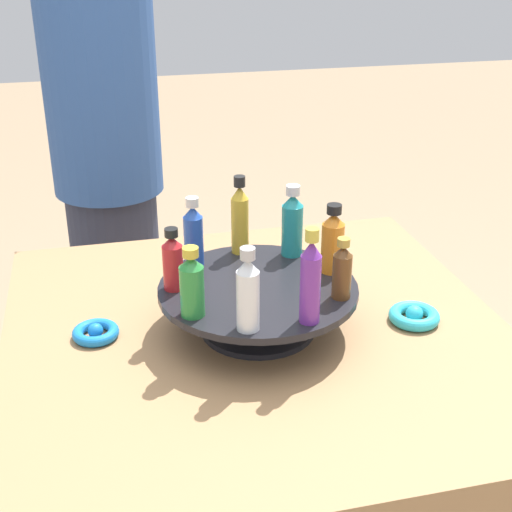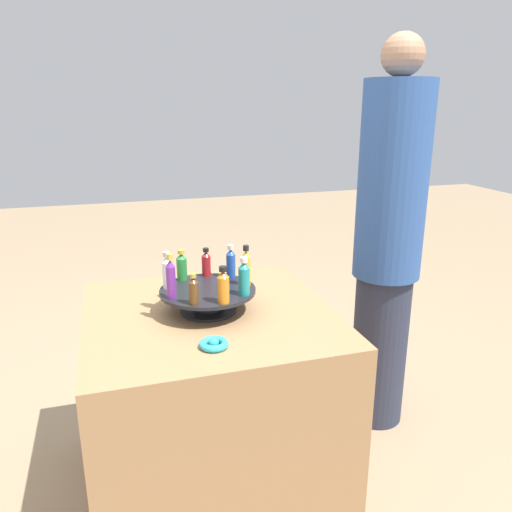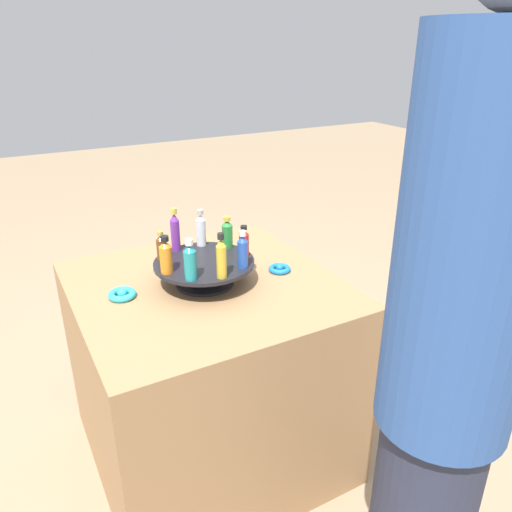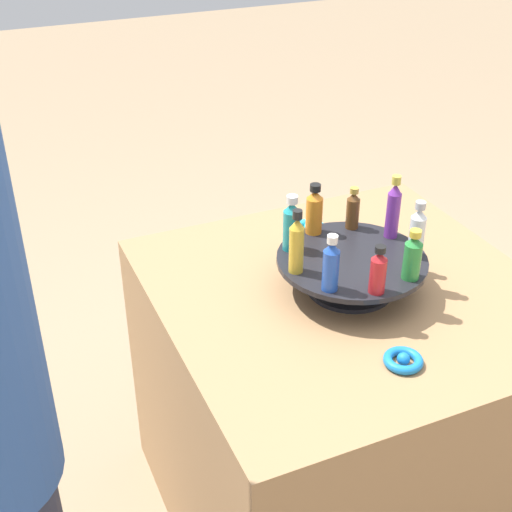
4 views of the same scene
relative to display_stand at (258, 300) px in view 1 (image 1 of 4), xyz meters
The scene contains 14 objects.
party_table 0.42m from the display_stand, ahead, with size 0.85×0.85×0.72m.
display_stand is the anchor object (origin of this frame).
bottle_green 0.16m from the display_stand, 30.23° to the left, with size 0.04×0.04×0.11m.
bottle_clear 0.16m from the display_stand, 70.23° to the left, with size 0.03×0.03×0.13m.
bottle_purple 0.17m from the display_stand, 110.23° to the left, with size 0.03×0.03×0.15m.
bottle_brown 0.16m from the display_stand, 150.23° to the left, with size 0.03×0.03×0.10m.
bottle_orange 0.16m from the display_stand, 169.77° to the right, with size 0.04×0.04×0.12m.
bottle_teal 0.16m from the display_stand, 129.77° to the right, with size 0.04×0.04×0.13m.
bottle_gold 0.17m from the display_stand, 89.77° to the right, with size 0.03×0.03×0.14m.
bottle_blue 0.16m from the display_stand, 49.77° to the right, with size 0.03×0.03×0.12m.
bottle_red 0.16m from the display_stand, ahead, with size 0.03×0.03×0.11m.
ribbon_bow_blue 0.28m from the display_stand, ahead, with size 0.08×0.08×0.03m.
ribbon_bow_teal 0.28m from the display_stand, behind, with size 0.09×0.09×0.03m.
person_figure 0.85m from the display_stand, 75.87° to the right, with size 0.29×0.29×1.68m.
Camera 1 is at (0.25, 1.02, 1.35)m, focal length 50.00 mm.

